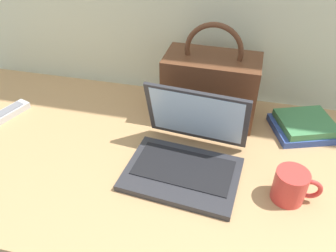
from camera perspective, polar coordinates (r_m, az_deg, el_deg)
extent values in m
cube|color=tan|center=(1.02, -3.00, -5.59)|extent=(1.60, 0.76, 0.03)
cube|color=#2D2D33|center=(0.94, 2.37, -8.11)|extent=(0.33, 0.25, 0.02)
cube|color=black|center=(0.95, 2.65, -7.05)|extent=(0.28, 0.17, 0.00)
cube|color=#2D2D33|center=(0.98, 4.88, 1.72)|extent=(0.30, 0.09, 0.20)
cube|color=#A5C6EA|center=(0.97, 4.79, 1.60)|extent=(0.27, 0.07, 0.17)
cylinder|color=red|center=(0.92, 19.93, -9.48)|extent=(0.08, 0.08, 0.09)
torus|color=red|center=(0.93, 22.87, -9.81)|extent=(0.06, 0.01, 0.06)
cube|color=#B7B7B7|center=(1.28, -25.60, 1.87)|extent=(0.10, 0.17, 0.02)
cube|color=slate|center=(1.28, -25.75, 2.33)|extent=(0.07, 0.12, 0.00)
cube|color=#59331E|center=(1.12, 7.19, 6.41)|extent=(0.30, 0.17, 0.22)
torus|color=#59331E|center=(1.06, 7.74, 12.45)|extent=(0.18, 0.02, 0.18)
cube|color=#334C99|center=(1.18, 22.04, -0.39)|extent=(0.24, 0.21, 0.02)
cube|color=#3F7F4C|center=(1.16, 22.30, 0.51)|extent=(0.21, 0.20, 0.02)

